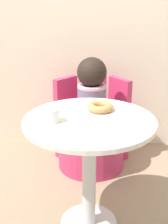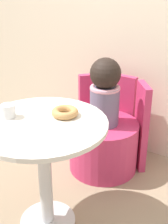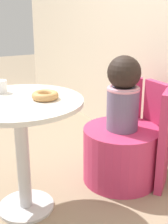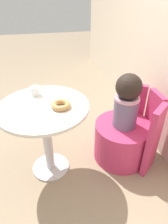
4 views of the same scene
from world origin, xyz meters
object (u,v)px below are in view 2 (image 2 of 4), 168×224
Objects in this scene: child_figure at (105,91)px; donut at (65,112)px; round_table at (43,148)px; tub_chair at (103,146)px; cup at (8,111)px.

donut is at bearing -82.76° from child_figure.
round_table is 1.43× the size of child_figure.
child_figure is at bearing 97.24° from donut.
donut is (0.07, -0.56, 0.52)m from tub_chair.
donut is at bearing -82.76° from tub_chair.
round_table is 1.36× the size of tub_chair.
round_table is 4.78× the size of donut.
child_figure is 0.77m from cup.
donut reaches higher than round_table.
donut is (0.05, 0.13, 0.18)m from round_table.
round_table reaches higher than tub_chair.
tub_chair is 0.77m from donut.
child_figure is (0.00, 0.00, 0.44)m from tub_chair.
cup is at bearing -164.63° from round_table.
child_figure reaches higher than tub_chair.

